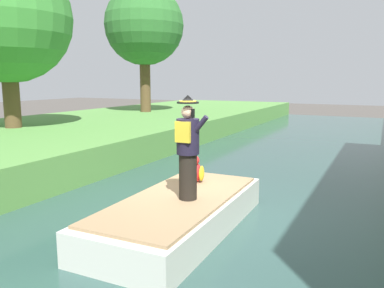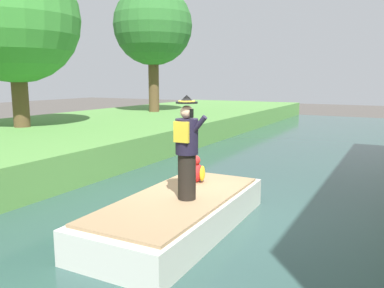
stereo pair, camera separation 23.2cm
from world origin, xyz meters
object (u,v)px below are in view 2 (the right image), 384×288
Objects in this scene: person_pirate at (187,148)px; tree_slender at (153,26)px; parrot_plush at (196,171)px; tree_broad at (15,19)px; boat at (178,213)px.

tree_slender is at bearing 133.69° from person_pirate.
parrot_plush is 0.08× the size of tree_slender.
boat is at bearing -23.14° from tree_broad.
tree_broad is at bearing 164.68° from person_pirate.
tree_broad is at bearing -93.05° from tree_slender.
person_pirate is at bearing -53.79° from tree_slender.
boat is 15.94m from tree_slender.
parrot_plush is 14.83m from tree_slender.
tree_slender reaches higher than tree_broad.
tree_broad is 0.93× the size of tree_slender.
tree_broad is (-9.01, 2.86, 4.05)m from parrot_plush.
tree_broad is 8.32m from tree_slender.
parrot_plush is at bearing -17.60° from tree_broad.
tree_slender is at bearing 127.55° from parrot_plush.
tree_broad reaches higher than boat.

